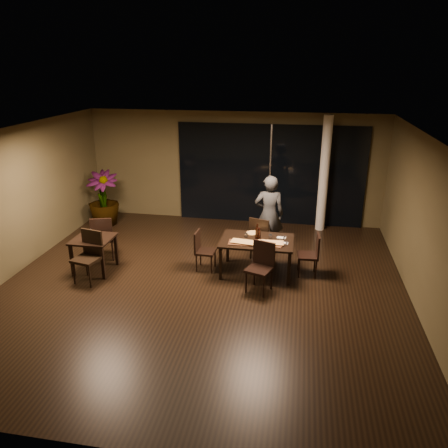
# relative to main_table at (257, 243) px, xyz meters

# --- Properties ---
(ground) EXTENTS (8.00, 8.00, 0.00)m
(ground) POSITION_rel_main_table_xyz_m (-1.00, -0.80, -0.68)
(ground) COLOR black
(ground) RESTS_ON ground
(wall_back) EXTENTS (8.00, 0.10, 3.00)m
(wall_back) POSITION_rel_main_table_xyz_m (-1.00, 3.25, 0.82)
(wall_back) COLOR #4A4127
(wall_back) RESTS_ON ground
(wall_front) EXTENTS (8.00, 0.10, 3.00)m
(wall_front) POSITION_rel_main_table_xyz_m (-1.00, -4.85, 0.82)
(wall_front) COLOR #4A4127
(wall_front) RESTS_ON ground
(wall_left) EXTENTS (0.10, 8.00, 3.00)m
(wall_left) POSITION_rel_main_table_xyz_m (-5.05, -0.80, 0.82)
(wall_left) COLOR #4A4127
(wall_left) RESTS_ON ground
(wall_right) EXTENTS (0.10, 8.00, 3.00)m
(wall_right) POSITION_rel_main_table_xyz_m (3.05, -0.80, 0.82)
(wall_right) COLOR #4A4127
(wall_right) RESTS_ON ground
(ceiling) EXTENTS (8.00, 8.00, 0.04)m
(ceiling) POSITION_rel_main_table_xyz_m (-1.00, -0.80, 2.34)
(ceiling) COLOR silver
(ceiling) RESTS_ON wall_back
(window_panel) EXTENTS (5.00, 0.06, 2.70)m
(window_panel) POSITION_rel_main_table_xyz_m (0.00, 3.16, 0.67)
(window_panel) COLOR black
(window_panel) RESTS_ON ground
(column) EXTENTS (0.24, 0.24, 3.00)m
(column) POSITION_rel_main_table_xyz_m (1.40, 2.85, 0.82)
(column) COLOR white
(column) RESTS_ON ground
(main_table) EXTENTS (1.50, 1.00, 0.75)m
(main_table) POSITION_rel_main_table_xyz_m (0.00, 0.00, 0.00)
(main_table) COLOR black
(main_table) RESTS_ON ground
(side_table) EXTENTS (0.80, 0.80, 0.75)m
(side_table) POSITION_rel_main_table_xyz_m (-3.40, -0.50, -0.05)
(side_table) COLOR black
(side_table) RESTS_ON ground
(chair_main_far) EXTENTS (0.58, 0.58, 1.00)m
(chair_main_far) POSITION_rel_main_table_xyz_m (0.01, 0.71, -0.12)
(chair_main_far) COLOR black
(chair_main_far) RESTS_ON ground
(chair_main_near) EXTENTS (0.58, 0.58, 0.98)m
(chair_main_near) POSITION_rel_main_table_xyz_m (0.16, -0.70, -0.13)
(chair_main_near) COLOR black
(chair_main_near) RESTS_ON ground
(chair_main_left) EXTENTS (0.42, 0.42, 0.87)m
(chair_main_left) POSITION_rel_main_table_xyz_m (-1.17, -0.02, -0.19)
(chair_main_left) COLOR black
(chair_main_left) RESTS_ON ground
(chair_main_right) EXTENTS (0.44, 0.44, 0.91)m
(chair_main_right) POSITION_rel_main_table_xyz_m (1.14, 0.11, -0.17)
(chair_main_right) COLOR black
(chair_main_right) RESTS_ON ground
(chair_side_far) EXTENTS (0.58, 0.58, 1.02)m
(chair_side_far) POSITION_rel_main_table_xyz_m (-3.45, 0.07, -0.10)
(chair_side_far) COLOR black
(chair_side_far) RESTS_ON ground
(chair_side_near) EXTENTS (0.58, 0.58, 1.05)m
(chair_side_near) POSITION_rel_main_table_xyz_m (-3.30, -0.90, -0.09)
(chair_side_near) COLOR black
(chair_side_near) RESTS_ON ground
(diner) EXTENTS (0.67, 0.48, 1.84)m
(diner) POSITION_rel_main_table_xyz_m (0.15, 1.14, 0.25)
(diner) COLOR #2B2D30
(diner) RESTS_ON ground
(potted_plant) EXTENTS (1.00, 1.00, 1.48)m
(potted_plant) POSITION_rel_main_table_xyz_m (-4.40, 2.18, 0.07)
(potted_plant) COLOR #1C4F1A
(potted_plant) RESTS_ON ground
(pizza_board_left) EXTENTS (0.63, 0.33, 0.01)m
(pizza_board_left) POSITION_rel_main_table_xyz_m (-0.25, -0.22, 0.08)
(pizza_board_left) COLOR #3E2214
(pizza_board_left) RESTS_ON main_table
(pizza_board_right) EXTENTS (0.57, 0.42, 0.01)m
(pizza_board_right) POSITION_rel_main_table_xyz_m (0.29, -0.16, 0.08)
(pizza_board_right) COLOR #492917
(pizza_board_right) RESTS_ON main_table
(oblong_pizza_left) EXTENTS (0.52, 0.29, 0.02)m
(oblong_pizza_left) POSITION_rel_main_table_xyz_m (-0.25, -0.22, 0.10)
(oblong_pizza_left) COLOR maroon
(oblong_pizza_left) RESTS_ON pizza_board_left
(oblong_pizza_right) EXTENTS (0.51, 0.26, 0.02)m
(oblong_pizza_right) POSITION_rel_main_table_xyz_m (0.29, -0.16, 0.10)
(oblong_pizza_right) COLOR #6A1309
(oblong_pizza_right) RESTS_ON pizza_board_right
(round_pizza) EXTENTS (0.27, 0.27, 0.01)m
(round_pizza) POSITION_rel_main_table_xyz_m (-0.13, 0.34, 0.08)
(round_pizza) COLOR #BF3E15
(round_pizza) RESTS_ON main_table
(bottle_a) EXTENTS (0.07, 0.07, 0.30)m
(bottle_a) POSITION_rel_main_table_xyz_m (-0.02, 0.06, 0.22)
(bottle_a) COLOR black
(bottle_a) RESTS_ON main_table
(bottle_b) EXTENTS (0.05, 0.05, 0.25)m
(bottle_b) POSITION_rel_main_table_xyz_m (0.04, 0.05, 0.20)
(bottle_b) COLOR black
(bottle_b) RESTS_ON main_table
(bottle_c) EXTENTS (0.07, 0.07, 0.32)m
(bottle_c) POSITION_rel_main_table_xyz_m (-0.01, 0.10, 0.23)
(bottle_c) COLOR black
(bottle_c) RESTS_ON main_table
(tumbler_left) EXTENTS (0.07, 0.07, 0.08)m
(tumbler_left) POSITION_rel_main_table_xyz_m (-0.24, 0.12, 0.12)
(tumbler_left) COLOR white
(tumbler_left) RESTS_ON main_table
(tumbler_right) EXTENTS (0.08, 0.08, 0.09)m
(tumbler_right) POSITION_rel_main_table_xyz_m (0.27, 0.11, 0.12)
(tumbler_right) COLOR white
(tumbler_right) RESTS_ON main_table
(napkin_near) EXTENTS (0.19, 0.12, 0.01)m
(napkin_near) POSITION_rel_main_table_xyz_m (0.55, -0.10, 0.08)
(napkin_near) COLOR silver
(napkin_near) RESTS_ON main_table
(napkin_far) EXTENTS (0.19, 0.12, 0.01)m
(napkin_far) POSITION_rel_main_table_xyz_m (0.49, 0.19, 0.08)
(napkin_far) COLOR white
(napkin_far) RESTS_ON main_table
(wine_glass_a) EXTENTS (0.07, 0.07, 0.16)m
(wine_glass_a) POSITION_rel_main_table_xyz_m (-3.48, -0.42, 0.15)
(wine_glass_a) COLOR white
(wine_glass_a) RESTS_ON side_table
(wine_glass_b) EXTENTS (0.08, 0.08, 0.17)m
(wine_glass_b) POSITION_rel_main_table_xyz_m (-3.30, -0.57, 0.16)
(wine_glass_b) COLOR white
(wine_glass_b) RESTS_ON side_table
(side_napkin) EXTENTS (0.19, 0.13, 0.01)m
(side_napkin) POSITION_rel_main_table_xyz_m (-3.36, -0.65, 0.08)
(side_napkin) COLOR white
(side_napkin) RESTS_ON side_table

